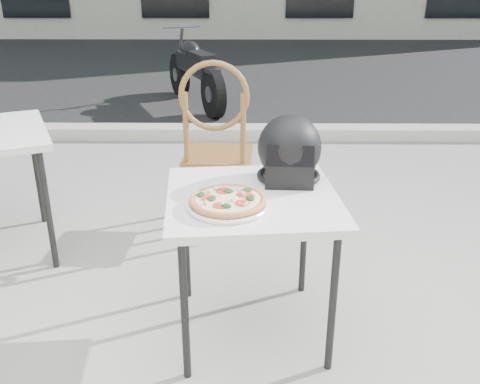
{
  "coord_description": "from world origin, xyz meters",
  "views": [
    {
      "loc": [
        -0.05,
        -2.3,
        1.64
      ],
      "look_at": [
        -0.07,
        -0.23,
        0.76
      ],
      "focal_mm": 40.0,
      "sensor_mm": 36.0,
      "label": 1
    }
  ],
  "objects_px": {
    "cafe_chair_main": "(217,139)",
    "motorcycle": "(195,73)",
    "pizza": "(228,200)",
    "cafe_table_main": "(252,208)",
    "plate": "(228,205)",
    "helmet": "(289,152)"
  },
  "relations": [
    {
      "from": "cafe_table_main",
      "to": "plate",
      "type": "xyz_separation_m",
      "value": [
        -0.1,
        -0.14,
        0.07
      ]
    },
    {
      "from": "cafe_chair_main",
      "to": "plate",
      "type": "bearing_deg",
      "value": 98.45
    },
    {
      "from": "cafe_table_main",
      "to": "cafe_chair_main",
      "type": "relative_size",
      "value": 0.71
    },
    {
      "from": "cafe_table_main",
      "to": "cafe_chair_main",
      "type": "bearing_deg",
      "value": 101.14
    },
    {
      "from": "cafe_chair_main",
      "to": "motorcycle",
      "type": "xyz_separation_m",
      "value": [
        -0.45,
        3.46,
        -0.22
      ]
    },
    {
      "from": "helmet",
      "to": "motorcycle",
      "type": "distance_m",
      "value": 4.45
    },
    {
      "from": "motorcycle",
      "to": "helmet",
      "type": "bearing_deg",
      "value": -102.72
    },
    {
      "from": "pizza",
      "to": "motorcycle",
      "type": "distance_m",
      "value": 4.72
    },
    {
      "from": "cafe_table_main",
      "to": "helmet",
      "type": "height_order",
      "value": "helmet"
    },
    {
      "from": "cafe_table_main",
      "to": "pizza",
      "type": "xyz_separation_m",
      "value": [
        -0.1,
        -0.14,
        0.1
      ]
    },
    {
      "from": "cafe_table_main",
      "to": "pizza",
      "type": "relative_size",
      "value": 1.96
    },
    {
      "from": "cafe_table_main",
      "to": "cafe_chair_main",
      "type": "xyz_separation_m",
      "value": [
        -0.21,
        1.08,
        -0.01
      ]
    },
    {
      "from": "pizza",
      "to": "cafe_chair_main",
      "type": "xyz_separation_m",
      "value": [
        -0.11,
        1.21,
        -0.11
      ]
    },
    {
      "from": "plate",
      "to": "pizza",
      "type": "distance_m",
      "value": 0.02
    },
    {
      "from": "plate",
      "to": "helmet",
      "type": "relative_size",
      "value": 1.29
    },
    {
      "from": "plate",
      "to": "helmet",
      "type": "height_order",
      "value": "helmet"
    },
    {
      "from": "cafe_table_main",
      "to": "plate",
      "type": "relative_size",
      "value": 1.94
    },
    {
      "from": "plate",
      "to": "cafe_chair_main",
      "type": "bearing_deg",
      "value": 95.1
    },
    {
      "from": "plate",
      "to": "motorcycle",
      "type": "distance_m",
      "value": 4.71
    },
    {
      "from": "cafe_table_main",
      "to": "plate",
      "type": "distance_m",
      "value": 0.19
    },
    {
      "from": "cafe_table_main",
      "to": "plate",
      "type": "height_order",
      "value": "plate"
    },
    {
      "from": "cafe_chair_main",
      "to": "motorcycle",
      "type": "height_order",
      "value": "cafe_chair_main"
    }
  ]
}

